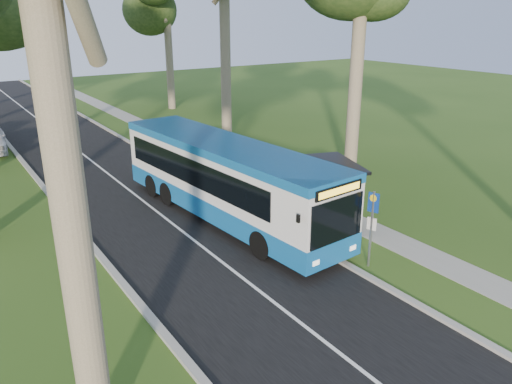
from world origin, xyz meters
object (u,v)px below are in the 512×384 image
(bus_stop_sign, at_px, (372,221))
(bus_shelter, at_px, (343,183))
(bus, at_px, (226,180))
(litter_bin, at_px, (302,211))

(bus_stop_sign, relative_size, bus_shelter, 0.80)
(bus, xyz_separation_m, litter_bin, (2.47, -2.15, -1.24))
(bus_shelter, bearing_deg, bus_stop_sign, -99.17)
(bus, bearing_deg, bus_shelter, -48.49)
(bus_stop_sign, xyz_separation_m, litter_bin, (0.55, 4.38, -1.21))
(bus, distance_m, bus_shelter, 4.91)
(bus, xyz_separation_m, bus_shelter, (3.53, -3.40, 0.15))
(bus, distance_m, bus_stop_sign, 6.80)
(bus, height_order, bus_stop_sign, bus)
(bus_shelter, xyz_separation_m, litter_bin, (-1.06, 1.26, -1.38))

